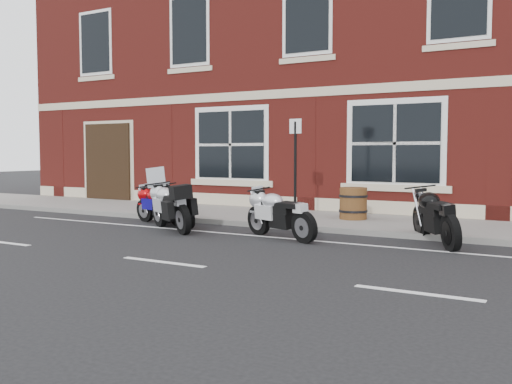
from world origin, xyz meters
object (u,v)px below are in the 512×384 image
Objects in this scene: moto_sport_silver at (280,213)px; moto_naked_black at (436,215)px; moto_sport_red at (161,204)px; moto_touring_silver at (171,205)px; moto_sport_black at (177,204)px; parking_sign at (295,163)px; barrel_planter at (353,203)px.

moto_sport_silver is 3.01m from moto_naked_black.
moto_sport_red is 6.51m from moto_naked_black.
moto_sport_silver is at bearing -56.54° from moto_touring_silver.
moto_touring_silver is at bearing -120.55° from moto_sport_black.
moto_sport_silver reaches higher than moto_sport_black.
moto_sport_silver reaches higher than moto_sport_red.
parking_sign is at bearing 38.95° from moto_sport_silver.
moto_naked_black reaches higher than moto_sport_silver.
moto_sport_black is at bearing 149.34° from moto_naked_black.
moto_sport_black is 4.25m from barrel_planter.
moto_touring_silver is 5.68m from moto_naked_black.
barrel_planter is 1.85m from parking_sign.
moto_naked_black is at bearing -51.56° from moto_sport_silver.
moto_touring_silver is 2.45× the size of barrel_planter.
moto_naked_black is 3.66m from parking_sign.
moto_naked_black is (6.51, 0.17, 0.08)m from moto_sport_red.
moto_sport_black is (-0.38, 0.72, -0.06)m from moto_touring_silver.
barrel_planter reaches higher than moto_sport_red.
parking_sign reaches higher than moto_sport_black.
moto_touring_silver is at bearing -116.59° from moto_sport_red.
moto_touring_silver reaches higher than moto_sport_red.
moto_touring_silver is at bearing 114.31° from moto_sport_silver.
parking_sign is at bearing -18.28° from moto_touring_silver.
barrel_planter is at bearing 13.61° from moto_sport_silver.
moto_touring_silver is 1.07× the size of moto_sport_black.
moto_sport_silver is 0.81× the size of parking_sign.
moto_sport_black is (0.53, -0.04, 0.03)m from moto_sport_red.
moto_touring_silver reaches higher than moto_sport_black.
parking_sign is (3.09, 1.09, 1.02)m from moto_sport_red.
moto_sport_black reaches higher than moto_sport_red.
moto_touring_silver is 1.18m from moto_sport_red.
moto_sport_silver is 2.51× the size of barrel_planter.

